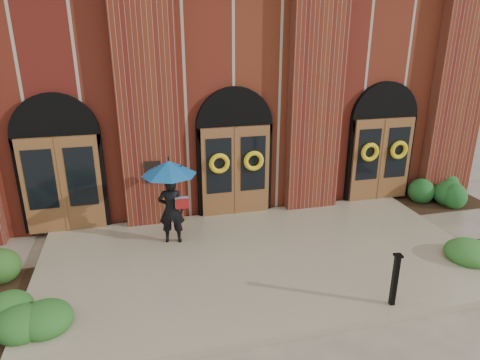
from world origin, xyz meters
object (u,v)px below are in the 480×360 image
object	(u,v)px
hedge_wall_right	(435,193)
hedge_wall_left	(20,271)
metal_post	(395,279)
man_with_umbrella	(170,186)

from	to	relation	value
hedge_wall_right	hedge_wall_left	bearing A→B (deg)	-171.50
metal_post	hedge_wall_right	distance (m)	6.12
man_with_umbrella	metal_post	size ratio (longest dim) A/B	1.94
metal_post	hedge_wall_left	distance (m)	7.60
metal_post	hedge_wall_left	bearing A→B (deg)	159.44
man_with_umbrella	hedge_wall_right	size ratio (longest dim) A/B	0.75
man_with_umbrella	metal_post	world-z (taller)	man_with_umbrella
hedge_wall_right	metal_post	bearing A→B (deg)	-134.38
metal_post	man_with_umbrella	bearing A→B (deg)	136.83
hedge_wall_left	hedge_wall_right	distance (m)	11.50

